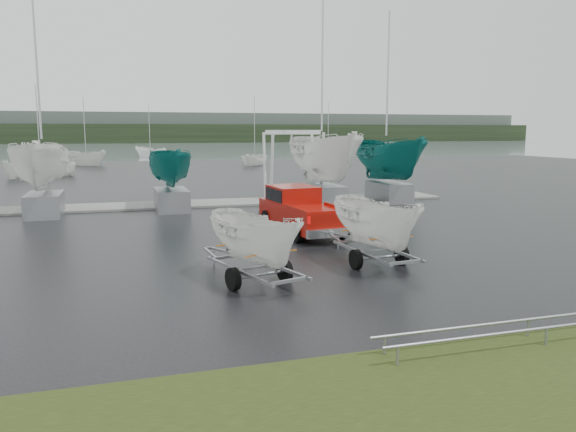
{
  "coord_description": "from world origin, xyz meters",
  "views": [
    {
      "loc": [
        -3.82,
        -18.19,
        4.13
      ],
      "look_at": [
        1.77,
        0.03,
        1.2
      ],
      "focal_mm": 35.0,
      "sensor_mm": 36.0,
      "label": 1
    }
  ],
  "objects_px": {
    "trailer_parked": "(255,195)",
    "boat_hoist": "(293,155)",
    "trailer_hitched": "(378,181)",
    "pickup_truck": "(299,209)"
  },
  "relations": [
    {
      "from": "pickup_truck",
      "to": "trailer_parked",
      "type": "relative_size",
      "value": 1.25
    },
    {
      "from": "pickup_truck",
      "to": "boat_hoist",
      "type": "distance_m",
      "value": 10.23
    },
    {
      "from": "trailer_hitched",
      "to": "trailer_parked",
      "type": "distance_m",
      "value": 4.15
    },
    {
      "from": "trailer_parked",
      "to": "boat_hoist",
      "type": "bearing_deg",
      "value": 53.0
    },
    {
      "from": "trailer_hitched",
      "to": "trailer_parked",
      "type": "relative_size",
      "value": 1.08
    },
    {
      "from": "trailer_hitched",
      "to": "trailer_parked",
      "type": "xyz_separation_m",
      "value": [
        -4.03,
        -0.97,
        -0.18
      ]
    },
    {
      "from": "pickup_truck",
      "to": "trailer_hitched",
      "type": "bearing_deg",
      "value": -90.0
    },
    {
      "from": "pickup_truck",
      "to": "trailer_hitched",
      "type": "relative_size",
      "value": 1.16
    },
    {
      "from": "pickup_truck",
      "to": "trailer_parked",
      "type": "xyz_separation_m",
      "value": [
        -3.57,
        -7.18,
        1.49
      ]
    },
    {
      "from": "trailer_parked",
      "to": "boat_hoist",
      "type": "xyz_separation_m",
      "value": [
        6.39,
        16.86,
        0.23
      ]
    }
  ]
}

